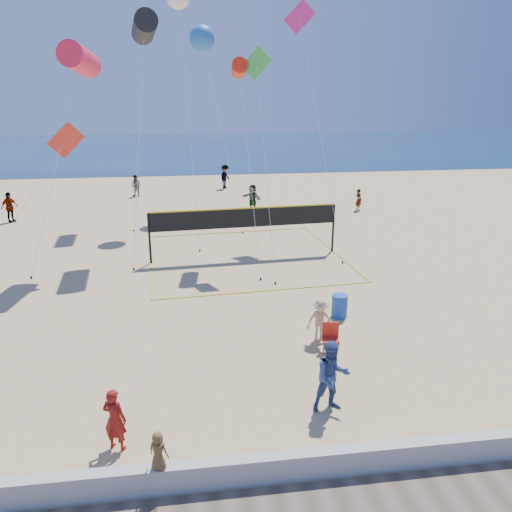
{
  "coord_description": "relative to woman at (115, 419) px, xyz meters",
  "views": [
    {
      "loc": [
        -0.57,
        -11.24,
        7.66
      ],
      "look_at": [
        1.27,
        2.0,
        3.24
      ],
      "focal_mm": 35.0,
      "sensor_mm": 36.0,
      "label": 1
    }
  ],
  "objects": [
    {
      "name": "ground",
      "position": [
        2.38,
        1.56,
        -0.76
      ],
      "size": [
        120.0,
        120.0,
        0.0
      ],
      "primitive_type": "plane",
      "color": "tan",
      "rests_on": "ground"
    },
    {
      "name": "seawall",
      "position": [
        2.38,
        -1.44,
        -0.46
      ],
      "size": [
        32.0,
        0.3,
        0.6
      ],
      "primitive_type": "cube",
      "color": "#B4B4AF",
      "rests_on": "ground"
    },
    {
      "name": "kite_0",
      "position": [
        -2.49,
        13.87,
        8.18
      ],
      "size": [
        3.29,
        3.76,
        9.67
      ],
      "rotation": [
        0.0,
        0.0,
        -0.13
      ],
      "color": "#E82040",
      "rests_on": "ground"
    },
    {
      "name": "toddler",
      "position": [
        1.03,
        -1.47,
        0.25
      ],
      "size": [
        0.48,
        0.41,
        0.82
      ],
      "primitive_type": "imported",
      "rotation": [
        0.0,
        0.0,
        2.68
      ],
      "color": "brown",
      "rests_on": "seawall"
    },
    {
      "name": "kite_3",
      "position": [
        -3.41,
        12.53,
        4.6
      ],
      "size": [
        3.9,
        7.19,
        6.47
      ],
      "rotation": [
        0.0,
        0.0,
        0.33
      ],
      "color": "red",
      "rests_on": "ground"
    },
    {
      "name": "trash_barrel",
      "position": [
        6.99,
        6.02,
        -0.34
      ],
      "size": [
        0.71,
        0.71,
        0.83
      ],
      "primitive_type": "cylinder",
      "rotation": [
        0.0,
        0.0,
        -0.33
      ],
      "color": "#18469F",
      "rests_on": "ground"
    },
    {
      "name": "kite_2",
      "position": [
        4.43,
        14.78,
        7.91
      ],
      "size": [
        0.83,
        5.7,
        9.15
      ],
      "rotation": [
        0.0,
        0.0,
        -0.07
      ],
      "color": "red",
      "rests_on": "ground"
    },
    {
      "name": "volleyball_net",
      "position": [
        4.45,
        13.23,
        0.92
      ],
      "size": [
        9.79,
        9.65,
        2.45
      ],
      "rotation": [
        0.0,
        0.0,
        0.07
      ],
      "color": "black",
      "rests_on": "ground"
    },
    {
      "name": "far_person_4",
      "position": [
        4.95,
        31.44,
        0.21
      ],
      "size": [
        1.28,
        1.45,
        1.95
      ],
      "primitive_type": "imported",
      "rotation": [
        0.0,
        0.0,
        1.02
      ],
      "color": "gray",
      "rests_on": "ground"
    },
    {
      "name": "camp_chair",
      "position": [
        5.98,
        3.64,
        -0.24
      ],
      "size": [
        0.58,
        0.69,
        1.04
      ],
      "rotation": [
        0.0,
        0.0,
        -0.19
      ],
      "color": "red",
      "rests_on": "ground"
    },
    {
      "name": "far_person_3",
      "position": [
        -2.04,
        29.0,
        0.06
      ],
      "size": [
        0.98,
        0.89,
        1.64
      ],
      "primitive_type": "imported",
      "rotation": [
        0.0,
        0.0,
        -0.41
      ],
      "color": "gray",
      "rests_on": "ground"
    },
    {
      "name": "kite_4",
      "position": [
        5.12,
        13.58,
        7.5
      ],
      "size": [
        1.28,
        4.84,
        9.59
      ],
      "rotation": [
        0.0,
        0.0,
        -0.35
      ],
      "color": "green",
      "rests_on": "ground"
    },
    {
      "name": "far_person_2",
      "position": [
        13.22,
        22.15,
        -0.03
      ],
      "size": [
        0.51,
        0.62,
        1.46
      ],
      "primitive_type": "imported",
      "rotation": [
        0.0,
        0.0,
        1.92
      ],
      "color": "gray",
      "rests_on": "ground"
    },
    {
      "name": "bystander_b",
      "position": [
        5.84,
        4.4,
        -0.05
      ],
      "size": [
        0.98,
        0.64,
        1.43
      ],
      "primitive_type": "imported",
      "rotation": [
        0.0,
        0.0,
        0.12
      ],
      "color": "tan",
      "rests_on": "ground"
    },
    {
      "name": "kite_5",
      "position": [
        8.09,
        18.07,
        9.92
      ],
      "size": [
        1.7,
        7.16,
        12.23
      ],
      "rotation": [
        0.0,
        0.0,
        -0.13
      ],
      "color": "#C72783",
      "rests_on": "ground"
    },
    {
      "name": "bystander_a",
      "position": [
        5.17,
        0.75,
        0.18
      ],
      "size": [
        0.96,
        0.77,
        1.89
      ],
      "primitive_type": "imported",
      "rotation": [
        0.0,
        0.0,
        0.07
      ],
      "color": "navy",
      "rests_on": "ground"
    },
    {
      "name": "far_person_1",
      "position": [
        6.08,
        22.75,
        0.15
      ],
      "size": [
        1.51,
        1.63,
        1.82
      ],
      "primitive_type": "imported",
      "rotation": [
        0.0,
        0.0,
        -0.86
      ],
      "color": "gray",
      "rests_on": "ground"
    },
    {
      "name": "kite_7",
      "position": [
        3.14,
        24.7,
        10.1
      ],
      "size": [
        2.76,
        8.34,
        11.67
      ],
      "rotation": [
        0.0,
        0.0,
        0.39
      ],
      "color": "blue",
      "rests_on": "ground"
    },
    {
      "name": "woman",
      "position": [
        0.0,
        0.0,
        0.0
      ],
      "size": [
        0.65,
        0.56,
        1.52
      ],
      "primitive_type": "imported",
      "rotation": [
        0.0,
        0.0,
        2.73
      ],
      "color": "maroon",
      "rests_on": "ground"
    },
    {
      "name": "ocean",
      "position": [
        2.38,
        63.56,
        -0.75
      ],
      "size": [
        140.0,
        50.0,
        0.03
      ],
      "primitive_type": "cube",
      "color": "#10224B",
      "rests_on": "ground"
    },
    {
      "name": "kite_1",
      "position": [
        0.14,
        16.21,
        9.75
      ],
      "size": [
        1.65,
        5.56,
        11.21
      ],
      "rotation": [
        0.0,
        0.0,
        0.15
      ],
      "color": "black",
      "rests_on": "ground"
    },
    {
      "name": "far_person_0",
      "position": [
        -9.05,
        22.02,
        0.17
      ],
      "size": [
        1.02,
        1.14,
        1.86
      ],
      "primitive_type": "imported",
      "rotation": [
        0.0,
        0.0,
        0.92
      ],
      "color": "gray",
      "rests_on": "ground"
    }
  ]
}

